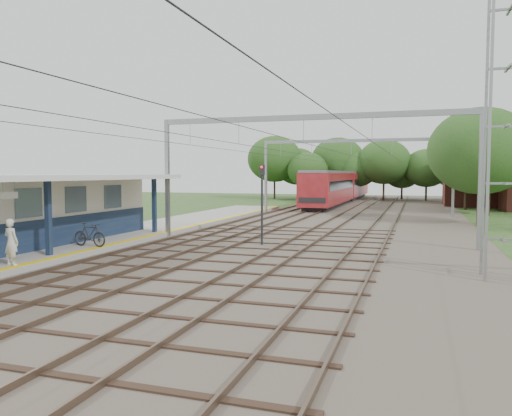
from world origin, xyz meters
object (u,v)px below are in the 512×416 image
at_px(train, 342,186).
at_px(signal_post, 262,196).
at_px(person, 11,242).
at_px(bicycle, 90,235).

xyz_separation_m(train, signal_post, (1.85, -41.32, 0.44)).
bearing_deg(person, bicycle, -80.75).
relative_size(bicycle, train, 0.05).
distance_m(person, bicycle, 5.07).
height_order(bicycle, signal_post, signal_post).
distance_m(train, signal_post, 41.36).
height_order(train, signal_post, signal_post).
bearing_deg(train, person, -95.69).
bearing_deg(train, signal_post, -87.44).
distance_m(person, signal_post, 12.13).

